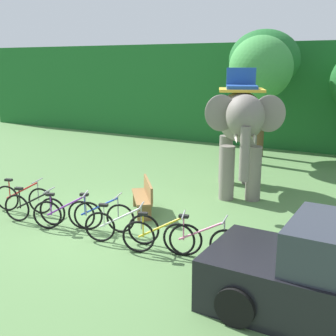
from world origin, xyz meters
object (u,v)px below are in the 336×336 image
Objects in this scene: elephant at (241,123)px; bike_yellow at (162,237)px; bike_purple at (68,214)px; tree_far_left at (264,60)px; bike_pink at (202,241)px; bike_blue at (100,215)px; tree_center_right at (261,69)px; bike_black at (34,209)px; wooden_bench at (144,196)px; bike_white at (121,227)px; bike_red at (23,198)px.

elephant is 2.58× the size of bike_yellow.
elephant is 2.69× the size of bike_purple.
tree_far_left is 3.11× the size of bike_pink.
elephant reaches higher than bike_blue.
tree_center_right reaches higher than bike_black.
bike_blue is 1.17× the size of wooden_bench.
tree_far_left is at bearing 101.50° from bike_pink.
bike_black and bike_purple have the same top height.
bike_purple is at bearing 178.36° from bike_yellow.
elephant is (0.79, -4.13, -1.49)m from tree_center_right.
tree_far_left is 3.25× the size of bike_yellow.
bike_white is 2.03m from wooden_bench.
tree_center_right is (0.36, -1.53, -0.32)m from tree_far_left.
bike_blue is at bearing -93.79° from tree_far_left.
bike_pink is (1.89, 0.18, 0.00)m from bike_white.
tree_far_left is at bearing 82.33° from bike_purple.
wooden_bench is at bearing 62.83° from bike_purple.
bike_white is at bearing -71.70° from wooden_bench.
wooden_bench is at bearing 28.34° from bike_red.
bike_purple and bike_white have the same top height.
bike_purple is (1.89, -0.35, 0.00)m from bike_red.
bike_white is (3.50, -0.38, 0.00)m from bike_red.
tree_center_right is 9.66m from bike_purple.
tree_center_right reaches higher than bike_white.
tree_center_right is at bearing 95.79° from bike_yellow.
elephant is 2.58× the size of bike_white.
elephant reaches higher than bike_pink.
bike_black is (0.88, -0.45, 0.00)m from bike_red.
bike_red is 1.92m from bike_purple.
tree_far_left is at bearing 91.11° from bike_white.
elephant is 2.53× the size of bike_red.
bike_red is at bearing 169.51° from bike_purple.
bike_purple is 0.81m from bike_blue.
bike_red and bike_pink have the same top height.
tree_far_left is 3.25× the size of bike_white.
elephant reaches higher than bike_white.
elephant is (1.15, -5.65, -1.81)m from tree_far_left.
tree_center_right reaches higher than bike_pink.
bike_yellow is (1.06, -0.05, 0.00)m from bike_white.
tree_center_right is 2.92× the size of bike_pink.
bike_purple is 0.96× the size of bike_yellow.
tree_center_right is 9.25m from bike_blue.
tree_far_left reaches higher than bike_black.
bike_blue is at bearing -96.81° from tree_center_right.
bike_purple is at bearing -118.11° from elephant.
elephant is 2.94× the size of wooden_bench.
bike_black is at bearing -27.06° from bike_red.
bike_purple is 2.13m from wooden_bench.
bike_pink is at bearing -78.49° from elephant.
bike_pink is (2.76, -0.18, 0.00)m from bike_blue.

